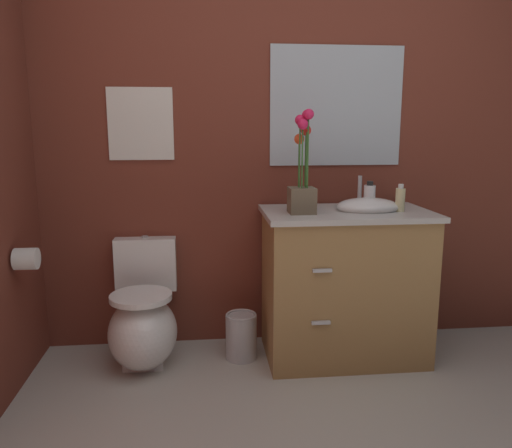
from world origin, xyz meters
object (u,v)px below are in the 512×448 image
lotion_bottle (400,199)px  wall_mirror (336,106)px  toilet (144,322)px  vanity_cabinet (345,283)px  trash_bin (241,336)px  toilet_paper_roll (26,259)px  wall_poster (141,124)px  flower_vase (302,179)px  soap_bottle (369,196)px

lotion_bottle → wall_mirror: (-0.29, 0.35, 0.51)m
toilet → vanity_cabinet: bearing=-1.3°
vanity_cabinet → trash_bin: 0.68m
toilet → toilet_paper_roll: (-0.54, -0.20, 0.44)m
toilet_paper_roll → wall_poster: bearing=40.8°
vanity_cabinet → lotion_bottle: 0.57m
toilet → wall_poster: size_ratio=1.67×
lotion_bottle → wall_poster: (-1.44, 0.35, 0.41)m
vanity_cabinet → trash_bin: vanity_cabinet is taller
vanity_cabinet → flower_vase: bearing=-168.7°
vanity_cabinet → wall_poster: size_ratio=2.54×
wall_mirror → toilet_paper_roll: wall_mirror is taller
lotion_bottle → wall_poster: 1.54m
vanity_cabinet → wall_poster: bearing=165.7°
trash_bin → toilet_paper_roll: (-1.09, -0.19, 0.54)m
trash_bin → lotion_bottle: bearing=-4.7°
wall_poster → vanity_cabinet: bearing=-14.3°
trash_bin → vanity_cabinet: bearing=-1.9°
wall_mirror → flower_vase: bearing=-127.7°
wall_mirror → soap_bottle: bearing=-60.0°
toilet_paper_roll → wall_mirror: bearing=15.3°
vanity_cabinet → flower_vase: (-0.27, -0.05, 0.61)m
soap_bottle → toilet_paper_roll: bearing=-173.3°
vanity_cabinet → lotion_bottle: bearing=-10.6°
toilet → flower_vase: flower_vase is taller
flower_vase → soap_bottle: size_ratio=3.48×
vanity_cabinet → wall_mirror: wall_mirror is taller
soap_bottle → trash_bin: size_ratio=0.59×
toilet → lotion_bottle: bearing=-3.2°
vanity_cabinet → soap_bottle: bearing=18.3°
flower_vase → wall_mirror: 0.59m
flower_vase → wall_mirror: bearing=52.3°
flower_vase → wall_poster: size_ratio=1.34×
flower_vase → wall_poster: bearing=158.5°
flower_vase → toilet_paper_roll: 1.48m
vanity_cabinet → wall_mirror: 1.05m
toilet → lotion_bottle: size_ratio=4.53×
flower_vase → wall_poster: wall_poster is taller
lotion_bottle → wall_poster: size_ratio=0.37×
trash_bin → wall_poster: wall_poster is taller
wall_poster → wall_mirror: (1.15, 0.00, 0.10)m
toilet → flower_vase: (0.88, -0.08, 0.81)m
wall_poster → toilet: bearing=-90.0°
trash_bin → soap_bottle: bearing=2.1°
flower_vase → wall_mirror: (0.27, 0.35, 0.40)m
toilet_paper_roll → vanity_cabinet: bearing=5.7°
lotion_bottle → vanity_cabinet: bearing=169.4°
flower_vase → lotion_bottle: (0.55, 0.00, -0.12)m
flower_vase → soap_bottle: (0.41, 0.10, -0.12)m
soap_bottle → lotion_bottle: 0.17m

